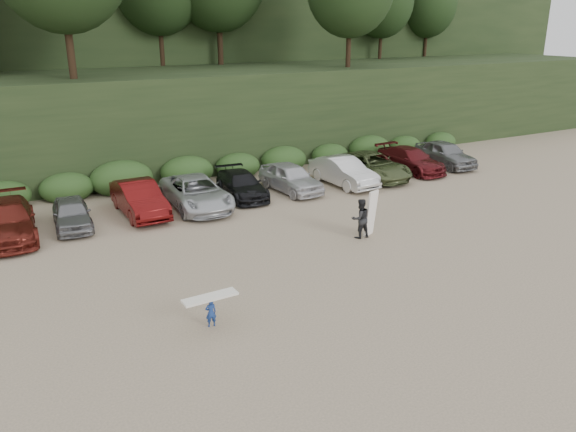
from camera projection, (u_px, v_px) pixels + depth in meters
ground at (285, 280)px, 20.70m from camera, size 120.00×120.00×0.00m
parked_cars at (204, 190)px, 28.99m from camera, size 37.03×6.10×1.64m
child_surfer at (211, 306)px, 17.33m from camera, size 1.76×0.56×1.04m
adult_surfer at (361, 218)px, 24.53m from camera, size 1.33×0.71×2.09m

